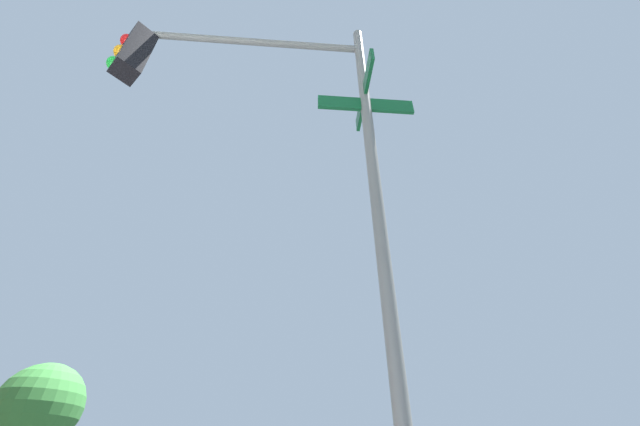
{
  "coord_description": "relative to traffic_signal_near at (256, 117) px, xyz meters",
  "views": [
    {
      "loc": [
        -8.38,
        -4.67,
        1.45
      ],
      "look_at": [
        -6.03,
        -7.32,
        4.03
      ],
      "focal_mm": 20.53,
      "sensor_mm": 36.0,
      "label": 1
    }
  ],
  "objects": [
    {
      "name": "street_tree",
      "position": [
        15.0,
        -2.8,
        -1.03
      ],
      "size": [
        2.87,
        2.87,
        5.01
      ],
      "color": "#4C331E",
      "rests_on": "ground_plane"
    },
    {
      "name": "traffic_signal_near",
      "position": [
        0.0,
        0.0,
        0.0
      ],
      "size": [
        2.54,
        2.61,
        6.49
      ],
      "color": "slate",
      "rests_on": "ground_plane"
    }
  ]
}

